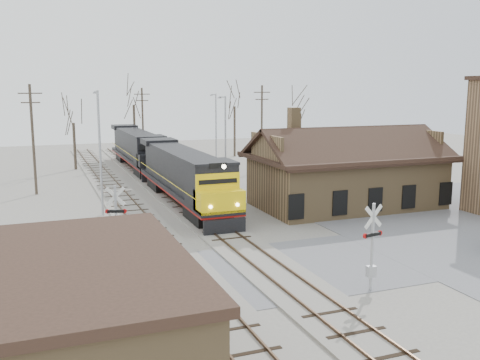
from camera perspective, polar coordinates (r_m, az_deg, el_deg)
The scene contains 20 objects.
ground at distance 28.38m, azimuth 3.32°, elevation -9.60°, with size 140.00×140.00×0.00m, color gray.
road at distance 28.38m, azimuth 3.32°, elevation -9.58°, with size 60.00×9.00×0.03m, color slate.
parking_lot at distance 41.71m, azimuth 24.10°, elevation -4.10°, with size 22.00×26.00×0.03m, color slate.
track_main at distance 41.95m, azimuth -5.15°, elevation -3.13°, with size 3.40×90.00×0.24m.
track_siding at distance 40.99m, azimuth -11.22°, elevation -3.58°, with size 3.40×90.00×0.24m.
depot at distance 43.64m, azimuth 11.23°, elevation 0.36°, with size 15.20×9.31×7.90m.
locomotive_lead at distance 43.34m, azimuth -5.90°, elevation 0.43°, with size 3.08×20.60×4.57m.
locomotive_trailing at distance 63.55m, azimuth -10.86°, elevation 3.28°, with size 3.08×20.60×4.33m.
crossbuck_near at distance 25.79m, azimuth 13.90°, elevation -7.30°, with size 1.19×0.33×4.20m.
crossbuck_far at distance 30.44m, azimuth -13.04°, elevation -4.66°, with size 1.16×0.43×4.18m.
streetlight_a at distance 40.77m, azimuth -14.75°, elevation 3.49°, with size 0.25×2.04×9.25m.
streetlight_b at distance 52.49m, azimuth -1.62°, elevation 4.81°, with size 0.25×2.04×8.65m.
streetlight_c at distance 65.20m, azimuth -2.62°, elevation 5.81°, with size 0.25×2.04×8.73m.
utility_pole_a at distance 50.57m, azimuth -21.22°, elevation 4.24°, with size 2.00×0.24×9.76m.
utility_pole_b at distance 69.87m, azimuth -10.33°, elevation 5.96°, with size 2.00×0.24×9.43m.
utility_pole_c at distance 61.95m, azimuth 2.33°, elevation 5.78°, with size 2.00×0.24×9.73m.
tree_b at distance 64.85m, azimuth -17.39°, elevation 6.61°, with size 3.63×3.63×8.89m.
tree_c at distance 73.30m, azimuth -11.30°, elevation 8.80°, with size 4.80×4.80×11.76m.
tree_d at distance 74.04m, azimuth -0.59°, elevation 8.73°, with size 4.61×4.61×11.28m.
tree_e at distance 69.84m, azimuth 6.46°, elevation 7.88°, with size 4.10×4.10×10.05m.
Camera 1 is at (-11.10, -24.36, 9.42)m, focal length 40.00 mm.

